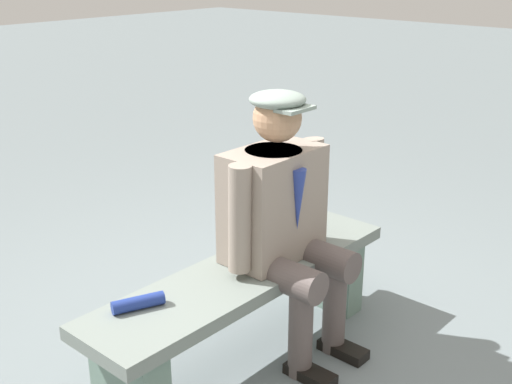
{
  "coord_description": "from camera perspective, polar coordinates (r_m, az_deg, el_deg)",
  "views": [
    {
      "loc": [
        1.94,
        1.79,
        1.8
      ],
      "look_at": [
        -0.08,
        0.0,
        0.81
      ],
      "focal_mm": 45.76,
      "sensor_mm": 36.0,
      "label": 1
    }
  ],
  "objects": [
    {
      "name": "ground_plane",
      "position": [
        3.2,
        -0.96,
        -14.17
      ],
      "size": [
        30.0,
        30.0,
        0.0
      ],
      "primitive_type": "plane",
      "color": "slate"
    },
    {
      "name": "bench",
      "position": [
        3.03,
        -1.0,
        -9.12
      ],
      "size": [
        1.65,
        0.41,
        0.46
      ],
      "color": "slate",
      "rests_on": "ground"
    },
    {
      "name": "rolled_magazine",
      "position": [
        2.68,
        -10.26,
        -9.5
      ],
      "size": [
        0.22,
        0.13,
        0.05
      ],
      "primitive_type": "cylinder",
      "rotation": [
        0.0,
        1.57,
        -0.39
      ],
      "color": "navy",
      "rests_on": "bench"
    },
    {
      "name": "seated_man",
      "position": [
        2.97,
        2.35,
        -1.95
      ],
      "size": [
        0.64,
        0.6,
        1.25
      ],
      "color": "gray",
      "rests_on": "ground"
    }
  ]
}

